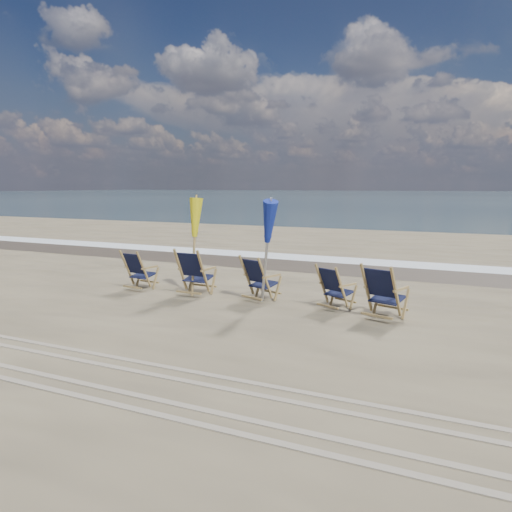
# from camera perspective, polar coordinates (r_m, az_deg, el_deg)

# --- Properties ---
(ocean) EXTENTS (400.00, 400.00, 0.00)m
(ocean) POSITION_cam_1_polar(r_m,az_deg,el_deg) (135.57, 23.45, 6.35)
(ocean) COLOR #324A53
(ocean) RESTS_ON ground
(surf_foam) EXTENTS (200.00, 1.40, 0.01)m
(surf_foam) POSITION_cam_1_polar(r_m,az_deg,el_deg) (16.59, 9.02, -0.41)
(surf_foam) COLOR silver
(surf_foam) RESTS_ON ground
(wet_sand_strip) EXTENTS (200.00, 2.60, 0.00)m
(wet_sand_strip) POSITION_cam_1_polar(r_m,az_deg,el_deg) (15.17, 7.43, -1.17)
(wet_sand_strip) COLOR #42362A
(wet_sand_strip) RESTS_ON ground
(tire_tracks) EXTENTS (80.00, 1.30, 0.01)m
(tire_tracks) POSITION_cam_1_polar(r_m,az_deg,el_deg) (6.95, -18.31, -12.60)
(tire_tracks) COLOR gray
(tire_tracks) RESTS_ON ground
(beach_chair_0) EXTENTS (0.68, 0.74, 0.95)m
(beach_chair_0) POSITION_cam_1_polar(r_m,az_deg,el_deg) (11.66, -12.69, -1.71)
(beach_chair_0) COLOR black
(beach_chair_0) RESTS_ON ground
(beach_chair_1) EXTENTS (0.69, 0.78, 1.06)m
(beach_chair_1) POSITION_cam_1_polar(r_m,az_deg,el_deg) (10.83, -6.05, -2.00)
(beach_chair_1) COLOR black
(beach_chair_1) RESTS_ON ground
(beach_chair_2) EXTENTS (0.82, 0.87, 0.97)m
(beach_chair_2) POSITION_cam_1_polar(r_m,az_deg,el_deg) (10.23, 1.06, -2.79)
(beach_chair_2) COLOR black
(beach_chair_2) RESTS_ON ground
(beach_chair_3) EXTENTS (0.79, 0.83, 0.90)m
(beach_chair_3) POSITION_cam_1_polar(r_m,az_deg,el_deg) (9.67, 9.76, -3.77)
(beach_chair_3) COLOR black
(beach_chair_3) RESTS_ON ground
(beach_chair_4) EXTENTS (0.85, 0.90, 1.03)m
(beach_chair_4) POSITION_cam_1_polar(r_m,az_deg,el_deg) (9.11, 15.68, -4.25)
(beach_chair_4) COLOR black
(beach_chair_4) RESTS_ON ground
(umbrella_yellow) EXTENTS (0.30, 0.30, 2.13)m
(umbrella_yellow) POSITION_cam_1_polar(r_m,az_deg,el_deg) (11.03, -7.16, 3.80)
(umbrella_yellow) COLOR olive
(umbrella_yellow) RESTS_ON ground
(umbrella_blue) EXTENTS (0.30, 0.30, 2.21)m
(umbrella_blue) POSITION_cam_1_polar(r_m,az_deg,el_deg) (9.93, 1.15, 3.84)
(umbrella_blue) COLOR #A5A5AD
(umbrella_blue) RESTS_ON ground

